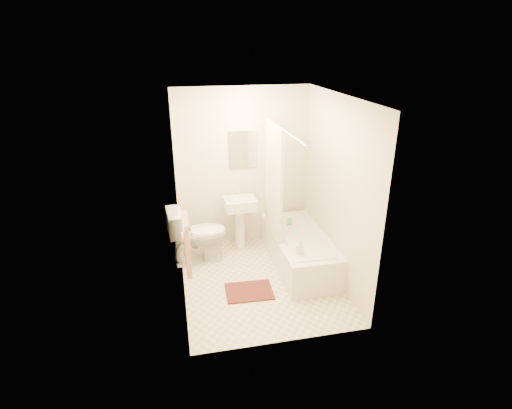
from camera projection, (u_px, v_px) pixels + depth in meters
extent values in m
plane|color=beige|center=(260.00, 280.00, 5.35)|extent=(2.40, 2.40, 0.00)
plane|color=white|center=(261.00, 97.00, 4.43)|extent=(2.40, 2.40, 0.00)
cube|color=beige|center=(243.00, 168.00, 5.98)|extent=(2.00, 0.02, 2.40)
cube|color=beige|center=(178.00, 204.00, 4.70)|extent=(0.02, 2.40, 2.40)
cube|color=beige|center=(337.00, 191.00, 5.09)|extent=(0.02, 2.40, 2.40)
cube|color=white|center=(243.00, 149.00, 5.84)|extent=(0.40, 0.03, 0.55)
cylinder|color=silver|center=(283.00, 129.00, 4.73)|extent=(0.03, 1.70, 0.03)
cube|color=silver|center=(274.00, 181.00, 5.39)|extent=(0.04, 0.80, 1.55)
cylinder|color=silver|center=(183.00, 220.00, 4.52)|extent=(0.02, 0.60, 0.02)
cube|color=#CC7266|center=(187.00, 244.00, 4.65)|extent=(0.06, 0.45, 0.66)
cylinder|color=white|center=(186.00, 236.00, 5.01)|extent=(0.11, 0.12, 0.12)
imported|color=white|center=(198.00, 235.00, 5.69)|extent=(0.88, 0.55, 0.82)
cube|color=#4D221A|center=(249.00, 291.00, 5.10)|extent=(0.61, 0.47, 0.02)
imported|color=silver|center=(300.00, 247.00, 5.04)|extent=(0.11, 0.11, 0.20)
cube|color=green|center=(289.00, 222.00, 5.92)|extent=(0.12, 0.21, 0.04)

